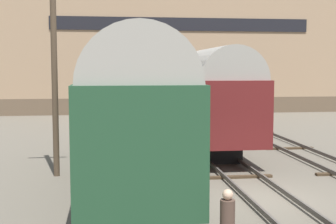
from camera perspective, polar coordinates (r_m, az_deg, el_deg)
name	(u,v)px	position (r m, az deg, el deg)	size (l,w,h in m)	color
ground_plane	(265,199)	(16.03, 11.78, -10.37)	(200.00, 200.00, 0.00)	#60594C
track_left	(130,200)	(15.15, -4.65, -10.65)	(2.60, 60.00, 0.26)	#4C4742
track_middle	(265,195)	(15.99, 11.79, -9.88)	(2.60, 60.00, 0.26)	#4C4742
train_car_maroon	(194,90)	(27.98, 3.15, 2.67)	(3.10, 18.78, 5.27)	black
train_car_green	(126,103)	(17.12, -5.14, 1.09)	(2.95, 15.01, 5.35)	black
person_worker	(227,222)	(10.27, 7.25, -13.12)	(0.32, 0.32, 1.78)	#282833
utility_pole	(54,56)	(19.01, -13.72, 6.70)	(1.80, 0.24, 9.29)	#473828
warehouse_building	(172,37)	(50.65, 0.51, 9.11)	(34.49, 13.52, 15.17)	brown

